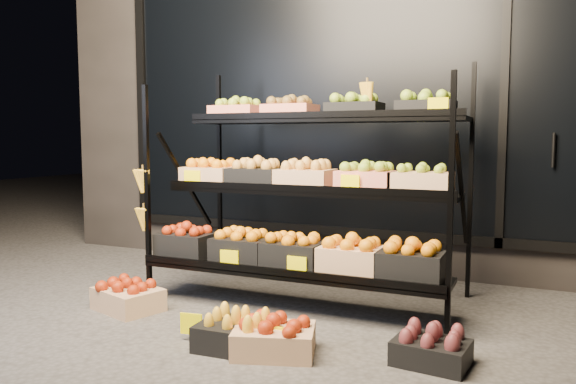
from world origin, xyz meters
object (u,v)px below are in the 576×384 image
at_px(display_rack, 304,189).
at_px(floor_crate_left, 128,295).
at_px(floor_crate_midleft, 237,332).
at_px(floor_crate_midright, 274,336).

bearing_deg(display_rack, floor_crate_left, -144.96).
distance_m(floor_crate_left, floor_crate_midleft, 1.05).
bearing_deg(floor_crate_midright, display_rack, 85.76).
distance_m(display_rack, floor_crate_midright, 1.22).
bearing_deg(display_rack, floor_crate_midright, -76.44).
bearing_deg(display_rack, floor_crate_midleft, -88.55).
relative_size(floor_crate_left, floor_crate_midleft, 1.17).
bearing_deg(floor_crate_left, display_rack, 52.48).
relative_size(floor_crate_left, floor_crate_midright, 1.02).
relative_size(display_rack, floor_crate_midright, 4.42).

